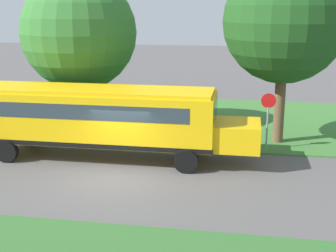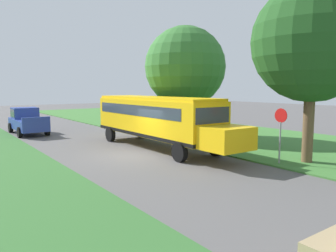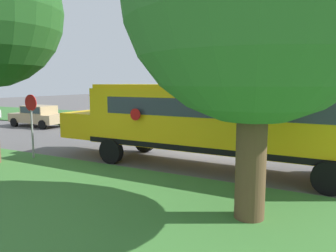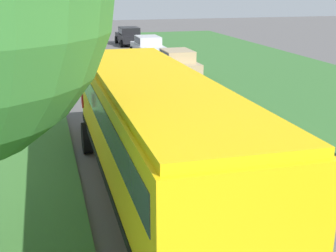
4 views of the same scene
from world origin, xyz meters
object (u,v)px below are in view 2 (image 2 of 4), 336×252
at_px(school_bus, 157,117).
at_px(stop_sign, 280,129).
at_px(oak_tree_beside_bus, 185,66).
at_px(oak_tree_roadside_mid, 311,41).
at_px(pickup_truck, 27,120).

bearing_deg(school_bus, stop_sign, 107.58).
bearing_deg(oak_tree_beside_bus, oak_tree_roadside_mid, 87.11).
distance_m(oak_tree_roadside_mid, stop_sign, 4.42).
distance_m(pickup_truck, oak_tree_roadside_mid, 21.70).
bearing_deg(oak_tree_beside_bus, pickup_truck, -45.16).
bearing_deg(stop_sign, pickup_truck, -68.73).
bearing_deg(stop_sign, oak_tree_beside_bus, -100.80).
distance_m(oak_tree_beside_bus, stop_sign, 10.38).
bearing_deg(oak_tree_roadside_mid, pickup_truck, -65.97).
bearing_deg(oak_tree_beside_bus, school_bus, 29.79).
height_order(pickup_truck, oak_tree_roadside_mid, oak_tree_roadside_mid).
bearing_deg(pickup_truck, oak_tree_roadside_mid, 114.03).
relative_size(pickup_truck, oak_tree_beside_bus, 0.66).
height_order(oak_tree_beside_bus, oak_tree_roadside_mid, oak_tree_roadside_mid).
xyz_separation_m(oak_tree_beside_bus, stop_sign, (1.83, 9.58, -3.56)).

